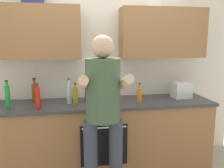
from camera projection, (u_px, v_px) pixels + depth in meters
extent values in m
plane|color=#B2A893|center=(104.00, 167.00, 3.22)|extent=(12.00, 12.00, 0.00)
cube|color=silver|center=(100.00, 71.00, 3.35)|extent=(4.00, 0.06, 2.50)
cube|color=olive|center=(34.00, 32.00, 2.93)|extent=(1.14, 0.32, 0.65)
cube|color=olive|center=(162.00, 33.00, 3.21)|extent=(1.14, 0.32, 0.65)
cylinder|color=silver|center=(154.00, 4.00, 3.12)|extent=(0.26, 0.26, 0.10)
cube|color=olive|center=(103.00, 137.00, 3.15)|extent=(2.80, 0.60, 0.86)
cube|color=#38383D|center=(103.00, 104.00, 3.07)|extent=(2.84, 0.64, 0.04)
cube|color=black|center=(104.00, 146.00, 2.83)|extent=(0.56, 0.02, 0.50)
cylinder|color=silver|center=(104.00, 128.00, 2.77)|extent=(0.52, 0.02, 0.02)
cylinder|color=#383D4C|center=(91.00, 163.00, 2.44)|extent=(0.14, 0.14, 0.90)
cylinder|color=#383D4C|center=(116.00, 160.00, 2.49)|extent=(0.14, 0.14, 0.90)
cylinder|color=#3F593F|center=(103.00, 90.00, 2.33)|extent=(0.34, 0.34, 0.61)
sphere|color=#D8AD8C|center=(103.00, 47.00, 2.26)|extent=(0.22, 0.22, 0.22)
cylinder|color=#D8AD8C|center=(83.00, 83.00, 2.17)|extent=(0.09, 0.31, 0.19)
cylinder|color=#D8AD8C|center=(126.00, 82.00, 2.23)|extent=(0.09, 0.31, 0.19)
cylinder|color=black|center=(88.00, 96.00, 3.05)|extent=(0.08, 0.08, 0.15)
cylinder|color=black|center=(88.00, 89.00, 3.04)|extent=(0.03, 0.03, 0.04)
cylinder|color=black|center=(88.00, 87.00, 3.03)|extent=(0.04, 0.04, 0.02)
cylinder|color=#198C33|center=(8.00, 97.00, 2.74)|extent=(0.05, 0.05, 0.27)
cylinder|color=#198C33|center=(7.00, 84.00, 2.71)|extent=(0.03, 0.03, 0.05)
cylinder|color=black|center=(6.00, 81.00, 2.71)|extent=(0.03, 0.03, 0.01)
cylinder|color=silver|center=(69.00, 94.00, 2.97)|extent=(0.06, 0.06, 0.25)
cylinder|color=silver|center=(69.00, 82.00, 2.95)|extent=(0.03, 0.03, 0.06)
cylinder|color=black|center=(69.00, 79.00, 2.94)|extent=(0.03, 0.03, 0.01)
cylinder|color=orange|center=(139.00, 95.00, 3.04)|extent=(0.06, 0.06, 0.18)
cylinder|color=orange|center=(139.00, 86.00, 3.02)|extent=(0.02, 0.02, 0.06)
cylinder|color=black|center=(140.00, 83.00, 3.02)|extent=(0.03, 0.03, 0.01)
cylinder|color=brown|center=(35.00, 94.00, 3.01)|extent=(0.07, 0.07, 0.24)
cylinder|color=brown|center=(34.00, 82.00, 2.98)|extent=(0.03, 0.03, 0.06)
cylinder|color=black|center=(34.00, 79.00, 2.98)|extent=(0.04, 0.04, 0.02)
cylinder|color=olive|center=(75.00, 96.00, 2.92)|extent=(0.06, 0.06, 0.22)
cylinder|color=olive|center=(75.00, 86.00, 2.89)|extent=(0.03, 0.03, 0.03)
cylinder|color=black|center=(75.00, 84.00, 2.89)|extent=(0.03, 0.03, 0.01)
cylinder|color=red|center=(38.00, 98.00, 2.72)|extent=(0.05, 0.05, 0.25)
cylinder|color=red|center=(37.00, 86.00, 2.70)|extent=(0.02, 0.02, 0.04)
cylinder|color=black|center=(37.00, 84.00, 2.69)|extent=(0.02, 0.02, 0.01)
cylinder|color=#BF4C47|center=(119.00, 99.00, 3.02)|extent=(0.08, 0.08, 0.11)
cube|color=silver|center=(181.00, 90.00, 3.28)|extent=(0.25, 0.21, 0.22)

